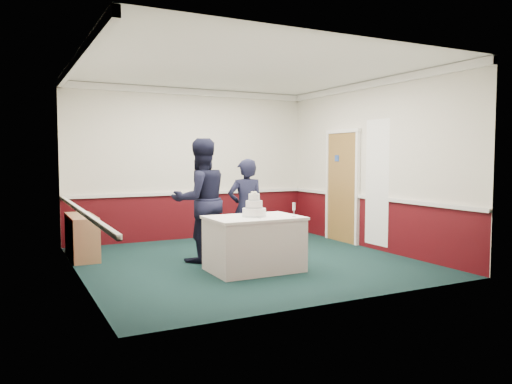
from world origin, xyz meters
name	(u,v)px	position (x,y,z in m)	size (l,w,h in m)	color
ground	(246,261)	(0.00, 0.00, 0.00)	(5.00, 5.00, 0.00)	#112B27
room_shell	(234,138)	(0.08, 0.61, 1.97)	(5.00, 5.00, 3.00)	silver
sideboard	(82,236)	(-2.28, 1.44, 0.35)	(0.41, 1.20, 0.70)	#A3754F
cake_table	(254,243)	(-0.18, -0.65, 0.40)	(1.32, 0.92, 0.79)	white
wedding_cake	(254,209)	(-0.18, -0.65, 0.90)	(0.35, 0.35, 0.36)	white
cake_knife	(259,218)	(-0.21, -0.85, 0.79)	(0.01, 0.22, 0.01)	silver
champagne_flute	(294,207)	(0.32, -0.93, 0.93)	(0.05, 0.05, 0.21)	silver
person_man	(201,200)	(-0.64, 0.32, 0.97)	(0.94, 0.73, 1.94)	black
person_woman	(246,209)	(0.07, 0.14, 0.81)	(0.59, 0.39, 1.62)	black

